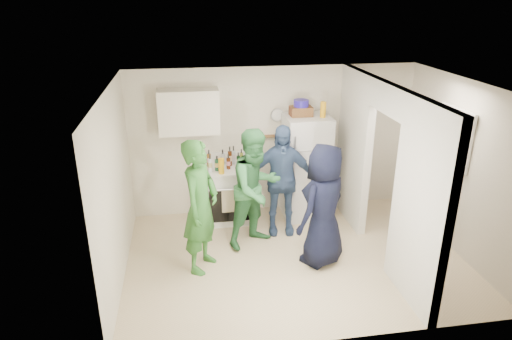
{
  "coord_description": "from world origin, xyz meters",
  "views": [
    {
      "loc": [
        -1.46,
        -5.53,
        3.61
      ],
      "look_at": [
        -0.51,
        0.4,
        1.25
      ],
      "focal_mm": 32.0,
      "sensor_mm": 36.0,
      "label": 1
    }
  ],
  "objects_px": {
    "stove": "(228,194)",
    "person_nook": "(417,180)",
    "person_navy": "(323,206)",
    "wicker_basket": "(301,111)",
    "person_denim": "(281,180)",
    "person_green_left": "(201,207)",
    "fridge": "(305,167)",
    "blue_bowl": "(301,103)",
    "person_green_center": "(256,188)",
    "yellow_cup_stack_top": "(323,110)"
  },
  "relations": [
    {
      "from": "stove",
      "to": "wicker_basket",
      "type": "distance_m",
      "value": 1.81
    },
    {
      "from": "yellow_cup_stack_top",
      "to": "person_green_left",
      "type": "relative_size",
      "value": 0.13
    },
    {
      "from": "person_denim",
      "to": "wicker_basket",
      "type": "bearing_deg",
      "value": 59.07
    },
    {
      "from": "stove",
      "to": "person_green_center",
      "type": "bearing_deg",
      "value": -68.39
    },
    {
      "from": "wicker_basket",
      "to": "person_navy",
      "type": "bearing_deg",
      "value": -91.3
    },
    {
      "from": "wicker_basket",
      "to": "person_green_center",
      "type": "bearing_deg",
      "value": -135.21
    },
    {
      "from": "person_navy",
      "to": "person_nook",
      "type": "distance_m",
      "value": 1.76
    },
    {
      "from": "person_denim",
      "to": "blue_bowl",
      "type": "bearing_deg",
      "value": 59.07
    },
    {
      "from": "stove",
      "to": "person_nook",
      "type": "xyz_separation_m",
      "value": [
        2.83,
        -0.93,
        0.45
      ]
    },
    {
      "from": "wicker_basket",
      "to": "blue_bowl",
      "type": "relative_size",
      "value": 1.46
    },
    {
      "from": "fridge",
      "to": "person_denim",
      "type": "bearing_deg",
      "value": -136.27
    },
    {
      "from": "stove",
      "to": "wicker_basket",
      "type": "height_order",
      "value": "wicker_basket"
    },
    {
      "from": "person_green_left",
      "to": "fridge",
      "type": "bearing_deg",
      "value": -25.63
    },
    {
      "from": "fridge",
      "to": "person_denim",
      "type": "distance_m",
      "value": 0.73
    },
    {
      "from": "stove",
      "to": "person_navy",
      "type": "xyz_separation_m",
      "value": [
        1.16,
        -1.5,
        0.41
      ]
    },
    {
      "from": "wicker_basket",
      "to": "person_denim",
      "type": "height_order",
      "value": "wicker_basket"
    },
    {
      "from": "stove",
      "to": "blue_bowl",
      "type": "height_order",
      "value": "blue_bowl"
    },
    {
      "from": "blue_bowl",
      "to": "yellow_cup_stack_top",
      "type": "relative_size",
      "value": 0.96
    },
    {
      "from": "fridge",
      "to": "person_nook",
      "type": "relative_size",
      "value": 0.96
    },
    {
      "from": "fridge",
      "to": "wicker_basket",
      "type": "bearing_deg",
      "value": 153.43
    },
    {
      "from": "yellow_cup_stack_top",
      "to": "person_navy",
      "type": "relative_size",
      "value": 0.14
    },
    {
      "from": "yellow_cup_stack_top",
      "to": "person_denim",
      "type": "xyz_separation_m",
      "value": [
        -0.75,
        -0.41,
        -0.99
      ]
    },
    {
      "from": "wicker_basket",
      "to": "person_green_center",
      "type": "relative_size",
      "value": 0.19
    },
    {
      "from": "blue_bowl",
      "to": "person_denim",
      "type": "relative_size",
      "value": 0.14
    },
    {
      "from": "person_denim",
      "to": "person_navy",
      "type": "xyz_separation_m",
      "value": [
        0.4,
        -0.96,
        -0.01
      ]
    },
    {
      "from": "person_nook",
      "to": "person_green_center",
      "type": "bearing_deg",
      "value": -90.0
    },
    {
      "from": "yellow_cup_stack_top",
      "to": "person_nook",
      "type": "distance_m",
      "value": 1.81
    },
    {
      "from": "wicker_basket",
      "to": "yellow_cup_stack_top",
      "type": "bearing_deg",
      "value": -25.11
    },
    {
      "from": "blue_bowl",
      "to": "person_denim",
      "type": "bearing_deg",
      "value": -127.67
    },
    {
      "from": "stove",
      "to": "person_navy",
      "type": "distance_m",
      "value": 1.94
    },
    {
      "from": "fridge",
      "to": "person_green_left",
      "type": "distance_m",
      "value": 2.25
    },
    {
      "from": "stove",
      "to": "person_nook",
      "type": "distance_m",
      "value": 3.01
    },
    {
      "from": "person_green_left",
      "to": "person_navy",
      "type": "height_order",
      "value": "person_green_left"
    },
    {
      "from": "wicker_basket",
      "to": "person_green_left",
      "type": "height_order",
      "value": "wicker_basket"
    },
    {
      "from": "wicker_basket",
      "to": "yellow_cup_stack_top",
      "type": "xyz_separation_m",
      "value": [
        0.32,
        -0.15,
        0.05
      ]
    },
    {
      "from": "person_green_left",
      "to": "person_denim",
      "type": "bearing_deg",
      "value": -28.95
    },
    {
      "from": "wicker_basket",
      "to": "blue_bowl",
      "type": "height_order",
      "value": "blue_bowl"
    },
    {
      "from": "person_green_center",
      "to": "blue_bowl",
      "type": "bearing_deg",
      "value": 14.76
    },
    {
      "from": "stove",
      "to": "person_navy",
      "type": "bearing_deg",
      "value": -52.17
    },
    {
      "from": "stove",
      "to": "person_denim",
      "type": "height_order",
      "value": "person_denim"
    },
    {
      "from": "person_green_left",
      "to": "person_navy",
      "type": "distance_m",
      "value": 1.67
    },
    {
      "from": "wicker_basket",
      "to": "person_denim",
      "type": "bearing_deg",
      "value": -127.67
    },
    {
      "from": "yellow_cup_stack_top",
      "to": "person_green_left",
      "type": "xyz_separation_m",
      "value": [
        -2.02,
        -1.25,
        -0.94
      ]
    },
    {
      "from": "person_green_left",
      "to": "person_denim",
      "type": "relative_size",
      "value": 1.05
    },
    {
      "from": "wicker_basket",
      "to": "person_nook",
      "type": "relative_size",
      "value": 0.19
    },
    {
      "from": "yellow_cup_stack_top",
      "to": "person_denim",
      "type": "relative_size",
      "value": 0.14
    },
    {
      "from": "stove",
      "to": "yellow_cup_stack_top",
      "type": "height_order",
      "value": "yellow_cup_stack_top"
    },
    {
      "from": "stove",
      "to": "person_green_left",
      "type": "bearing_deg",
      "value": -110.08
    },
    {
      "from": "fridge",
      "to": "person_navy",
      "type": "xyz_separation_m",
      "value": [
        -0.13,
        -1.47,
        0.0
      ]
    },
    {
      "from": "person_denim",
      "to": "person_navy",
      "type": "height_order",
      "value": "person_denim"
    }
  ]
}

